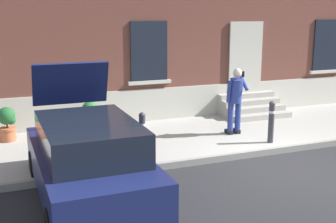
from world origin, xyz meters
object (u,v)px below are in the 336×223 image
bollard_far_left (142,134)px  planter_charcoal (91,116)px  planter_terracotta (7,123)px  person_on_phone (235,97)px  bollard_near_person (271,120)px  hatchback_car_navy (88,158)px

bollard_far_left → planter_charcoal: size_ratio=1.22×
bollard_far_left → planter_terracotta: bearing=136.5°
bollard_far_left → person_on_phone: (2.88, 0.99, 0.44)m
bollard_near_person → planter_charcoal: bollard_near_person is taller
hatchback_car_navy → planter_terracotta: size_ratio=4.73×
person_on_phone → planter_terracotta: size_ratio=2.03×
hatchback_car_navy → planter_charcoal: size_ratio=4.73×
person_on_phone → planter_charcoal: size_ratio=2.03×
bollard_near_person → hatchback_car_navy: bearing=-163.3°
bollard_near_person → planter_terracotta: bollard_near_person is taller
hatchback_car_navy → person_on_phone: bearing=29.2°
planter_charcoal → person_on_phone: bearing=-23.1°
hatchback_car_navy → planter_terracotta: (-1.20, 3.99, -0.19)m
hatchback_car_navy → bollard_near_person: size_ratio=3.89×
hatchback_car_navy → bollard_near_person: (4.80, 1.44, -0.09)m
bollard_near_person → planter_terracotta: size_ratio=1.22×
hatchback_car_navy → bollard_far_left: (1.48, 1.44, -0.09)m
bollard_far_left → planter_terracotta: bollard_far_left is taller
bollard_far_left → hatchback_car_navy: bearing=-135.7°
planter_terracotta → bollard_near_person: bearing=-23.0°
planter_terracotta → planter_charcoal: 2.07m
hatchback_car_navy → planter_charcoal: hatchback_car_navy is taller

